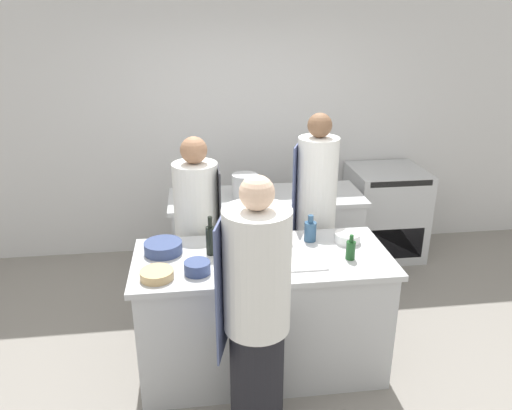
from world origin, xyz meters
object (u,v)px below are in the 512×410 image
at_px(bottle_wine, 225,237).
at_px(stockpot, 245,186).
at_px(oven_range, 385,212).
at_px(bowl_ceramic_blue, 197,267).
at_px(bowl_prep_small, 157,274).
at_px(chef_at_stove, 198,236).
at_px(bottle_water, 266,244).
at_px(chef_at_pass_far, 315,219).
at_px(bottle_cooking_oil, 286,229).
at_px(bottle_sauce, 211,239).
at_px(chef_at_prep_near, 256,317).
at_px(bottle_olive_oil, 351,249).
at_px(bowl_wooden_salad, 347,238).
at_px(bowl_mixing_large, 163,247).
at_px(bottle_vinegar, 310,231).

xyz_separation_m(bottle_wine, stockpot, (0.26, 1.05, 0.01)).
relative_size(oven_range, bowl_ceramic_blue, 5.62).
distance_m(bottle_wine, bowl_prep_small, 0.59).
height_order(chef_at_stove, bottle_water, chef_at_stove).
xyz_separation_m(chef_at_pass_far, bottle_cooking_oil, (-0.33, -0.42, 0.11)).
distance_m(bottle_wine, bowl_ceramic_blue, 0.38).
height_order(bottle_sauce, bowl_ceramic_blue, bottle_sauce).
height_order(chef_at_prep_near, bottle_sauce, chef_at_prep_near).
bearing_deg(bowl_prep_small, bottle_sauce, 39.92).
height_order(chef_at_prep_near, bottle_water, chef_at_prep_near).
relative_size(chef_at_pass_far, bottle_olive_oil, 9.94).
height_order(bottle_water, bowl_prep_small, bottle_water).
xyz_separation_m(bottle_sauce, bottle_water, (0.37, -0.13, 0.01)).
xyz_separation_m(bottle_wine, bottle_cooking_oil, (0.46, 0.09, -0.01)).
bearing_deg(chef_at_pass_far, bowl_wooden_salad, -144.36).
xyz_separation_m(chef_at_stove, bottle_wine, (0.19, -0.49, 0.21)).
height_order(chef_at_prep_near, chef_at_pass_far, chef_at_pass_far).
height_order(bowl_mixing_large, stockpot, stockpot).
relative_size(chef_at_prep_near, bowl_wooden_salad, 9.20).
height_order(bottle_sauce, stockpot, bottle_sauce).
height_order(oven_range, bottle_cooking_oil, bottle_cooking_oil).
xyz_separation_m(chef_at_stove, bottle_vinegar, (0.83, -0.41, 0.18)).
xyz_separation_m(chef_at_prep_near, bottle_sauce, (-0.23, 0.72, 0.18)).
relative_size(bowl_mixing_large, bowl_wooden_salad, 1.43).
relative_size(oven_range, bowl_mixing_large, 3.61).
distance_m(bottle_water, stockpot, 1.24).
bearing_deg(bowl_prep_small, bottle_olive_oil, 4.56).
bearing_deg(bowl_wooden_salad, chef_at_pass_far, 103.89).
relative_size(bottle_cooking_oil, bottle_water, 0.81).
distance_m(bowl_ceramic_blue, bowl_wooden_salad, 1.16).
bearing_deg(bowl_prep_small, bowl_wooden_salad, 15.05).
bearing_deg(bowl_prep_small, oven_range, 40.12).
bearing_deg(chef_at_stove, oven_range, 118.18).
bearing_deg(bowl_mixing_large, bowl_ceramic_blue, -54.36).
relative_size(chef_at_prep_near, chef_at_stove, 1.05).
bearing_deg(bottle_vinegar, bottle_wine, -173.58).
bearing_deg(bottle_olive_oil, bottle_sauce, 168.36).
relative_size(bowl_mixing_large, bowl_ceramic_blue, 1.56).
bearing_deg(bottle_wine, chef_at_prep_near, -80.65).
bearing_deg(bowl_wooden_salad, bottle_cooking_oil, 170.29).
bearing_deg(bottle_vinegar, bowl_wooden_salad, -12.60).
xyz_separation_m(chef_at_prep_near, stockpot, (0.13, 1.82, 0.17)).
height_order(oven_range, bowl_mixing_large, bowl_mixing_large).
distance_m(bottle_water, bowl_ceramic_blue, 0.50).
bearing_deg(bowl_mixing_large, oven_range, 34.69).
bearing_deg(bowl_ceramic_blue, bottle_wine, 57.55).
bearing_deg(bottle_wine, bottle_cooking_oil, 10.97).
bearing_deg(chef_at_pass_far, bowl_ceramic_blue, 151.62).
height_order(chef_at_prep_near, bottle_olive_oil, chef_at_prep_near).
distance_m(bottle_wine, bowl_wooden_salad, 0.91).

